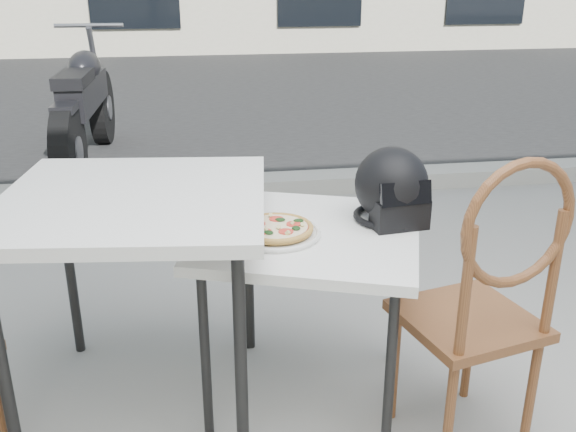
{
  "coord_description": "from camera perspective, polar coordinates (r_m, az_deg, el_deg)",
  "views": [
    {
      "loc": [
        -0.85,
        -1.42,
        1.55
      ],
      "look_at": [
        -0.53,
        0.61,
        0.75
      ],
      "focal_mm": 40.0,
      "sensor_mm": 36.0,
      "label": 1
    }
  ],
  "objects": [
    {
      "name": "cafe_table_side",
      "position": [
        2.24,
        -13.5,
        0.1
      ],
      "size": [
        0.98,
        0.98,
        0.84
      ],
      "rotation": [
        0.0,
        0.0,
        -0.12
      ],
      "color": "white",
      "rests_on": "ground"
    },
    {
      "name": "helmet",
      "position": [
        2.29,
        9.24,
        2.38
      ],
      "size": [
        0.29,
        0.3,
        0.27
      ],
      "rotation": [
        0.0,
        0.0,
        0.12
      ],
      "color": "black",
      "rests_on": "cafe_table_main"
    },
    {
      "name": "street_asphalt",
      "position": [
        8.61,
        -3.16,
        10.87
      ],
      "size": [
        30.0,
        8.0,
        0.0
      ],
      "primitive_type": "cube",
      "color": "black",
      "rests_on": "ground"
    },
    {
      "name": "plate",
      "position": [
        2.17,
        -1.1,
        -1.55
      ],
      "size": [
        0.34,
        0.34,
        0.02
      ],
      "rotation": [
        0.0,
        0.0,
        -0.09
      ],
      "color": "silver",
      "rests_on": "cafe_table_main"
    },
    {
      "name": "cafe_table_main",
      "position": [
        2.25,
        2.05,
        -2.73
      ],
      "size": [
        0.94,
        0.94,
        0.7
      ],
      "rotation": [
        0.0,
        0.0,
        -0.34
      ],
      "color": "white",
      "rests_on": "ground"
    },
    {
      "name": "curb",
      "position": [
        4.74,
        1.85,
        2.97
      ],
      "size": [
        30.0,
        0.25,
        0.12
      ],
      "primitive_type": "cube",
      "color": "#9B9991",
      "rests_on": "ground"
    },
    {
      "name": "pizza",
      "position": [
        2.16,
        -1.1,
        -1.05
      ],
      "size": [
        0.28,
        0.28,
        0.03
      ],
      "rotation": [
        0.0,
        0.0,
        -0.09
      ],
      "color": "#C29347",
      "rests_on": "plate"
    },
    {
      "name": "motorcycle",
      "position": [
        5.49,
        -17.54,
        9.12
      ],
      "size": [
        0.58,
        2.22,
        1.1
      ],
      "rotation": [
        0.0,
        0.0,
        -0.04
      ],
      "color": "black",
      "rests_on": "street_asphalt"
    },
    {
      "name": "cafe_chair_main",
      "position": [
        2.11,
        17.21,
        -6.67
      ],
      "size": [
        0.49,
        0.49,
        1.06
      ],
      "rotation": [
        0.0,
        0.0,
        3.38
      ],
      "color": "brown",
      "rests_on": "ground"
    }
  ]
}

